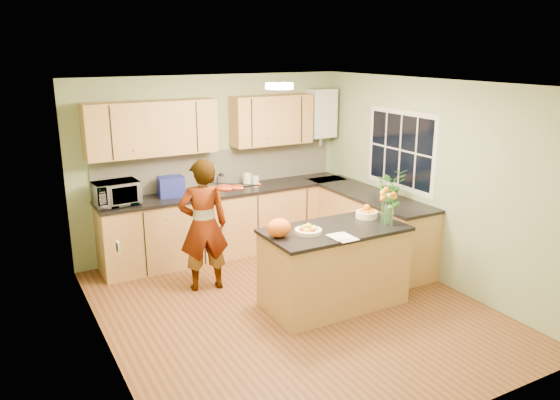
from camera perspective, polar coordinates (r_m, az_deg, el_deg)
floor at (r=6.31m, az=1.27°, el=-11.25°), size 4.50×4.50×0.00m
ceiling at (r=5.64m, az=1.43°, el=12.04°), size 4.00×4.50×0.02m
wall_back at (r=7.82m, az=-6.98°, el=3.70°), size 4.00×0.02×2.50m
wall_front at (r=4.18m, az=17.20°, el=-7.69°), size 4.00×0.02×2.50m
wall_left at (r=5.19m, az=-18.16°, el=-3.18°), size 0.02×4.50×2.50m
wall_right at (r=7.04m, az=15.57°, el=1.90°), size 0.02×4.50×2.50m
back_counter at (r=7.79m, az=-5.28°, el=-2.23°), size 3.64×0.62×0.94m
right_counter at (r=7.67m, az=9.12°, el=-2.65°), size 0.62×2.24×0.94m
splashback at (r=7.86m, az=-6.25°, el=3.40°), size 3.60×0.02×0.52m
upper_cabinets at (r=7.50m, az=-7.89°, el=7.81°), size 3.20×0.34×0.70m
boiler at (r=8.36m, az=4.29°, el=9.03°), size 0.40×0.30×0.86m
window_right at (r=7.41m, az=12.47°, el=5.14°), size 0.01×1.30×1.05m
light_switch at (r=4.61m, az=-16.56°, el=-4.71°), size 0.02×0.09×0.09m
ceiling_lamp at (r=5.90m, az=-0.07°, el=11.83°), size 0.30×0.30×0.07m
peninsula_island at (r=6.25m, az=5.66°, el=-6.94°), size 1.61×0.82×0.92m
fruit_dish at (r=5.89m, az=2.98°, el=-3.09°), size 0.29×0.29×0.10m
orange_bowl at (r=6.50m, az=9.05°, el=-1.28°), size 0.26×0.26×0.15m
flower_vase at (r=6.21m, az=11.37°, el=0.30°), size 0.26×0.26×0.48m
orange_bag at (r=5.75m, az=-0.11°, el=-2.92°), size 0.33×0.31×0.20m
papers at (r=5.80m, az=6.64°, el=-3.86°), size 0.21×0.29×0.01m
violinist at (r=6.57m, az=-8.01°, el=-2.65°), size 0.65×0.49×1.62m
violin at (r=6.31m, az=-5.76°, el=1.26°), size 0.58×0.50×0.14m
microwave at (r=7.14m, az=-16.74°, el=0.67°), size 0.57×0.40×0.30m
blue_box at (r=7.39m, az=-11.30°, el=1.39°), size 0.36×0.28×0.27m
kettle at (r=7.59m, az=-6.16°, el=1.86°), size 0.15×0.15×0.29m
jar_cream at (r=7.81m, az=-3.45°, el=2.14°), size 0.13×0.13×0.19m
jar_white at (r=7.78m, az=-2.56°, el=1.97°), size 0.13×0.13×0.15m
potted_plant at (r=7.16m, az=11.48°, el=1.59°), size 0.43×0.39×0.43m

